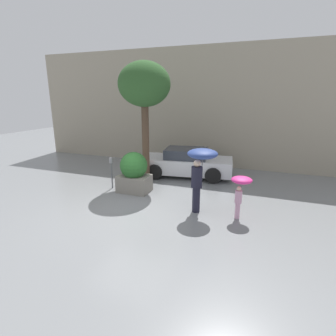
% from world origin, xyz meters
% --- Properties ---
extents(ground_plane, '(40.00, 40.00, 0.00)m').
position_xyz_m(ground_plane, '(0.00, 0.00, 0.00)').
color(ground_plane, slate).
extents(building_facade, '(18.00, 0.30, 6.00)m').
position_xyz_m(building_facade, '(0.00, 6.50, 3.00)').
color(building_facade, '#9E937F').
rests_on(building_facade, ground).
extents(planter_box, '(1.21, 1.04, 1.56)m').
position_xyz_m(planter_box, '(-0.60, 1.49, 0.78)').
color(planter_box, gray).
rests_on(planter_box, ground).
extents(person_adult, '(0.94, 0.94, 2.05)m').
position_xyz_m(person_adult, '(2.20, 0.58, 1.57)').
color(person_adult, '#1E1E2D').
rests_on(person_adult, ground).
extents(person_child, '(0.62, 0.62, 1.30)m').
position_xyz_m(person_child, '(3.44, 0.57, 1.02)').
color(person_child, '#D199B7').
rests_on(person_child, ground).
extents(parked_car_near, '(4.32, 2.29, 1.29)m').
position_xyz_m(parked_car_near, '(0.68, 4.20, 0.61)').
color(parked_car_near, silver).
rests_on(parked_car_near, ground).
extents(street_tree, '(2.11, 2.11, 4.95)m').
position_xyz_m(street_tree, '(-0.75, 2.91, 3.97)').
color(street_tree, brown).
rests_on(street_tree, ground).
extents(parking_meter, '(0.14, 0.14, 1.25)m').
position_xyz_m(parking_meter, '(-1.62, 1.53, 0.90)').
color(parking_meter, '#595B60').
rests_on(parking_meter, ground).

